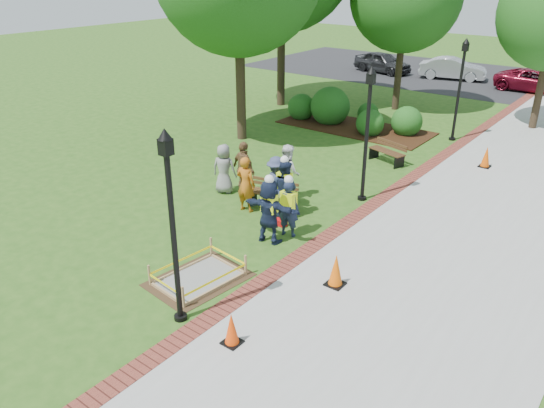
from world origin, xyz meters
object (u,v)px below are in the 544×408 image
Objects in this scene: hivis_worker_a at (269,209)px; hivis_worker_b at (288,206)px; bench_near at (272,200)px; cone_front at (232,329)px; wet_concrete_pad at (198,272)px; lamp_near at (172,216)px; hivis_worker_c at (284,187)px.

hivis_worker_b is (0.19, 0.61, -0.07)m from hivis_worker_a.
hivis_worker_a reaches higher than hivis_worker_b.
hivis_worker_b is at bearing 72.32° from hivis_worker_a.
bench_near is 2.25× the size of cone_front.
wet_concrete_pad is 3.28m from hivis_worker_b.
lamp_near reaches higher than hivis_worker_b.
hivis_worker_a is 1.01× the size of hivis_worker_c.
hivis_worker_a is at bearing -54.20° from bench_near.
lamp_near is 2.20× the size of hivis_worker_c.
wet_concrete_pad is at bearing 120.31° from lamp_near.
hivis_worker_b is at bearing 112.67° from cone_front.
bench_near is at bearing 125.80° from hivis_worker_a.
lamp_near reaches higher than hivis_worker_a.
hivis_worker_a is at bearing -107.68° from hivis_worker_b.
lamp_near is 2.36× the size of hivis_worker_b.
lamp_near reaches higher than wet_concrete_pad.
hivis_worker_a is (-0.64, 3.94, -1.51)m from lamp_near.
hivis_worker_a is (-2.06, 3.87, 0.62)m from cone_front.
wet_concrete_pad is 4.53m from bench_near.
lamp_near reaches higher than hivis_worker_c.
bench_near is 6.58m from cone_front.
hivis_worker_a reaches higher than hivis_worker_c.
cone_front is (2.21, -1.28, 0.12)m from wet_concrete_pad.
cone_front is 6.04m from hivis_worker_c.
wet_concrete_pad is 4.19m from hivis_worker_c.
hivis_worker_a is at bearing 99.20° from lamp_near.
cone_front is at bearing -67.33° from hivis_worker_b.
hivis_worker_c is (-2.68, 5.38, 0.60)m from cone_front.
hivis_worker_b is 0.93× the size of hivis_worker_c.
lamp_near is at bearing -80.80° from hivis_worker_a.
hivis_worker_b is (-0.44, 4.54, -1.58)m from lamp_near.
wet_concrete_pad is 1.50× the size of bench_near.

